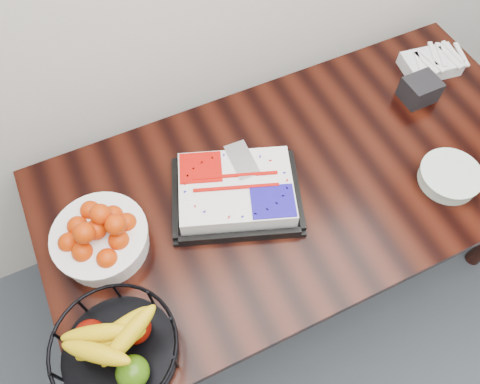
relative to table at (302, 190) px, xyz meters
name	(u,v)px	position (x,y,z in m)	size (l,w,h in m)	color
table	(302,190)	(0.00, 0.00, 0.00)	(1.80, 0.90, 0.75)	black
cake_tray	(236,191)	(-0.25, 0.03, 0.13)	(0.51, 0.45, 0.09)	black
tangerine_bowl	(99,235)	(-0.69, 0.04, 0.17)	(0.29, 0.29, 0.19)	white
fruit_basket	(116,349)	(-0.75, -0.30, 0.16)	(0.34, 0.34, 0.18)	black
plate_stack	(449,177)	(0.43, -0.22, 0.11)	(0.21, 0.21, 0.05)	white
fork_bag	(431,63)	(0.70, 0.24, 0.12)	(0.23, 0.17, 0.06)	silver
napkin_box	(420,90)	(0.56, 0.13, 0.13)	(0.12, 0.11, 0.09)	black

